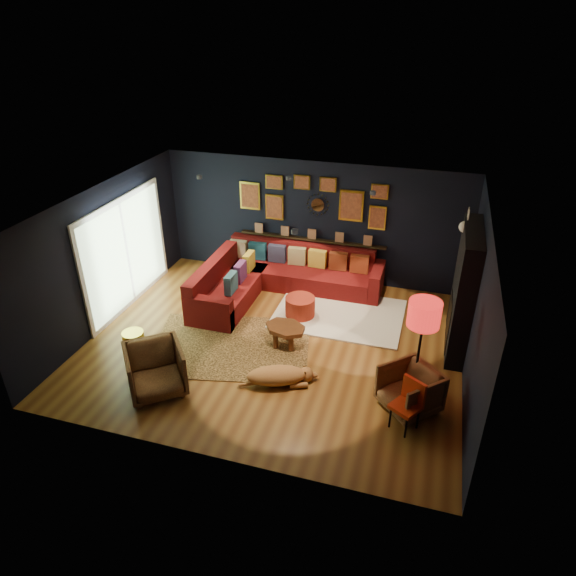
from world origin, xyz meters
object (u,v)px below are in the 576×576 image
(pouf, at_px, (300,306))
(gold_stool, at_px, (134,344))
(orange_chair, at_px, (409,401))
(armchair_right, at_px, (410,388))
(floor_lamp, at_px, (424,318))
(coffee_table, at_px, (285,330))
(sectional, at_px, (273,278))
(dog, at_px, (277,373))
(armchair_left, at_px, (155,368))

(pouf, bearing_deg, gold_stool, -139.73)
(gold_stool, height_order, orange_chair, orange_chair)
(armchair_right, xyz_separation_m, floor_lamp, (0.05, 0.28, 1.06))
(coffee_table, relative_size, floor_lamp, 0.51)
(sectional, xyz_separation_m, dog, (1.00, -2.86, -0.10))
(armchair_left, bearing_deg, floor_lamp, -24.08)
(coffee_table, xyz_separation_m, floor_lamp, (2.28, -0.74, 1.11))
(sectional, xyz_separation_m, pouf, (0.81, -0.78, -0.10))
(pouf, distance_m, orange_chair, 3.33)
(orange_chair, bearing_deg, sectional, 165.54)
(pouf, height_order, floor_lamp, floor_lamp)
(pouf, xyz_separation_m, orange_chair, (2.26, -2.44, 0.24))
(pouf, bearing_deg, dog, -84.83)
(floor_lamp, bearing_deg, pouf, 142.22)
(coffee_table, xyz_separation_m, pouf, (-0.02, 1.04, -0.11))
(orange_chair, bearing_deg, gold_stool, -153.17)
(pouf, relative_size, armchair_left, 0.66)
(pouf, xyz_separation_m, dog, (0.19, -2.08, -0.00))
(armchair_left, relative_size, gold_stool, 1.89)
(gold_stool, relative_size, orange_chair, 0.58)
(coffee_table, height_order, gold_stool, gold_stool)
(armchair_right, distance_m, gold_stool, 4.65)
(coffee_table, xyz_separation_m, gold_stool, (-2.42, -0.99, -0.11))
(sectional, distance_m, armchair_right, 4.18)
(pouf, distance_m, gold_stool, 3.15)
(pouf, relative_size, orange_chair, 0.73)
(dog, bearing_deg, floor_lamp, -13.24)
(armchair_right, bearing_deg, sectional, -177.06)
(coffee_table, bearing_deg, orange_chair, -31.97)
(sectional, bearing_deg, armchair_left, -101.88)
(coffee_table, height_order, orange_chair, orange_chair)
(floor_lamp, bearing_deg, dog, -171.86)
(armchair_left, bearing_deg, pouf, 22.23)
(sectional, xyz_separation_m, coffee_table, (0.83, -1.81, 0.01))
(armchair_left, distance_m, armchair_right, 3.87)
(floor_lamp, bearing_deg, orange_chair, -93.43)
(pouf, bearing_deg, sectional, 136.41)
(armchair_left, distance_m, gold_stool, 1.13)
(pouf, xyz_separation_m, floor_lamp, (2.30, -1.78, 1.22))
(armchair_right, height_order, gold_stool, armchair_right)
(sectional, bearing_deg, floor_lamp, -39.40)
(pouf, distance_m, armchair_left, 3.18)
(coffee_table, distance_m, gold_stool, 2.62)
(pouf, relative_size, gold_stool, 1.26)
(floor_lamp, relative_size, dog, 1.32)
(coffee_table, height_order, dog, dog)
(armchair_right, relative_size, floor_lamp, 0.45)
(coffee_table, relative_size, armchair_right, 1.14)
(armchair_left, xyz_separation_m, gold_stool, (-0.84, 0.73, -0.20))
(coffee_table, height_order, pouf, coffee_table)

